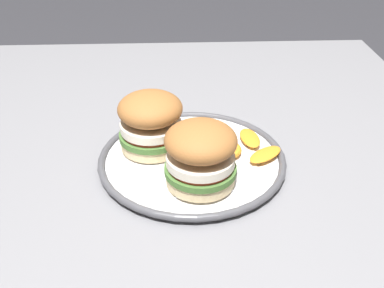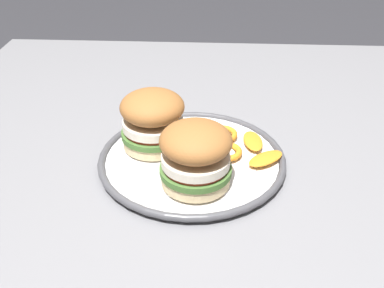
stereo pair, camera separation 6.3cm
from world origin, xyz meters
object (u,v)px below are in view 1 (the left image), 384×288
(dinner_plate, at_px, (192,159))
(sandwich_half_left, at_px, (201,154))
(dining_table, at_px, (182,225))
(sandwich_half_right, at_px, (151,121))

(dinner_plate, bearing_deg, sandwich_half_left, -172.62)
(dining_table, height_order, dinner_plate, dinner_plate)
(sandwich_half_right, bearing_deg, sandwich_half_left, -143.24)
(dining_table, relative_size, dinner_plate, 4.20)
(dinner_plate, height_order, sandwich_half_right, sandwich_half_right)
(dining_table, xyz_separation_m, dinner_plate, (0.06, -0.02, 0.09))
(dinner_plate, xyz_separation_m, sandwich_half_right, (0.03, 0.07, 0.06))
(dining_table, distance_m, dinner_plate, 0.11)
(sandwich_half_left, bearing_deg, dining_table, 68.66)
(dining_table, xyz_separation_m, sandwich_half_left, (-0.01, -0.03, 0.15))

